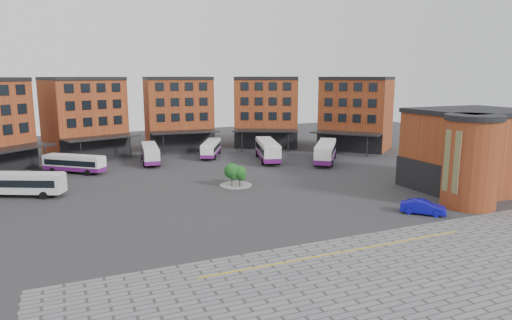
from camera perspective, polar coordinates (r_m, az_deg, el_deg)
name	(u,v)px	position (r m, az deg, el deg)	size (l,w,h in m)	color
ground	(257,211)	(51.33, 0.18, -6.37)	(160.00, 160.00, 0.00)	#28282B
paving_zone	(409,292)	(34.95, 18.58, -15.36)	(50.00, 22.00, 0.02)	slate
yellow_line	(344,252)	(40.66, 10.93, -11.19)	(26.00, 0.15, 0.02)	gold
main_building	(149,118)	(84.91, -13.27, 5.09)	(94.14, 42.48, 14.60)	brown
east_building	(472,151)	(64.73, 25.36, 0.97)	(17.40, 15.40, 10.60)	brown
tree_island	(237,174)	(62.08, -2.41, -1.73)	(4.40, 4.40, 3.29)	gray
bus_a	(21,183)	(63.93, -27.35, -2.52)	(10.62, 6.81, 3.01)	silver
bus_b	(74,163)	(75.74, -21.78, -0.40)	(9.14, 8.11, 2.81)	white
bus_c	(150,153)	(80.56, -13.08, 0.82)	(3.82, 11.15, 3.08)	silver
bus_d	(211,148)	(84.92, -5.64, 1.47)	(6.65, 10.21, 2.88)	white
bus_e	(268,150)	(80.63, 1.46, 1.28)	(6.33, 12.80, 3.52)	silver
bus_f	(325,152)	(79.81, 8.68, 1.05)	(9.65, 11.66, 3.49)	white
blue_car	(423,207)	(53.18, 20.16, -5.55)	(1.66, 4.76, 1.57)	#0E0DAA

